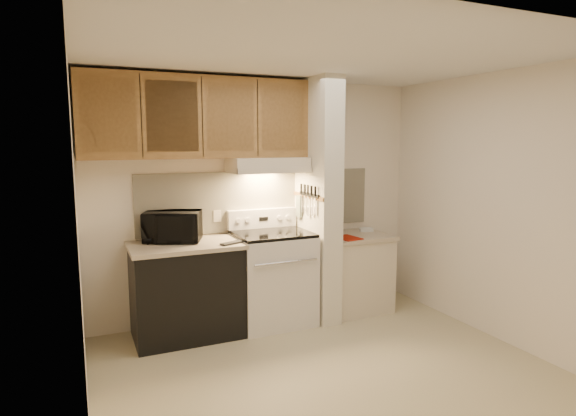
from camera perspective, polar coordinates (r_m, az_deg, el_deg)
floor at (r=4.18m, az=4.47°, el=-18.57°), size 3.60×3.60×0.00m
ceiling at (r=3.80m, az=4.90°, el=17.55°), size 3.60×3.60×0.00m
wall_back at (r=5.15m, az=-3.33°, el=1.07°), size 3.60×2.50×0.02m
wall_left at (r=3.34m, az=-23.61°, el=-3.34°), size 0.02×3.00×2.50m
wall_right at (r=4.91m, az=23.47°, el=0.09°), size 0.02×3.00×2.50m
backsplash at (r=5.14m, az=-3.28°, el=0.89°), size 2.60×0.02×0.63m
range_body at (r=4.99m, az=-1.85°, el=-8.41°), size 0.76×0.65×0.92m
oven_window at (r=4.70m, az=-0.38°, el=-8.94°), size 0.50×0.01×0.30m
oven_handle at (r=4.61m, az=-0.19°, el=-6.45°), size 0.65×0.02×0.02m
cooktop at (r=4.88m, az=-1.87°, el=-3.05°), size 0.74×0.64×0.03m
range_backguard at (r=5.12m, az=-3.07°, el=-1.22°), size 0.76×0.08×0.20m
range_display at (r=5.08m, az=-2.91°, el=-1.29°), size 0.10×0.01×0.04m
range_knob_left_outer at (r=4.99m, az=-5.90°, el=-1.50°), size 0.05×0.02×0.05m
range_knob_left_inner at (r=5.02m, az=-4.81°, el=-1.43°), size 0.05×0.02×0.05m
range_knob_right_inner at (r=5.14m, az=-1.02°, el=-1.17°), size 0.05×0.02×0.05m
range_knob_right_outer at (r=5.18m, az=-0.00°, el=-1.10°), size 0.05×0.02×0.05m
dishwasher_front at (r=4.76m, az=-11.89°, el=-9.70°), size 1.00×0.63×0.87m
left_countertop at (r=4.65m, az=-12.05°, el=-4.35°), size 1.04×0.67×0.04m
spoon_rest at (r=4.55m, az=-6.59°, el=-4.12°), size 0.26×0.17×0.02m
teal_jar at (r=4.80m, az=-16.20°, el=-3.26°), size 0.09×0.09×0.10m
outlet at (r=5.00m, az=-8.37°, el=-0.95°), size 0.08×0.01×0.12m
microwave at (r=4.73m, az=-13.51°, el=-2.13°), size 0.61×0.52×0.29m
partition_pillar at (r=5.04m, az=3.52°, el=0.92°), size 0.22×0.70×2.50m
pillar_trim at (r=4.98m, az=2.34°, el=1.42°), size 0.01×0.70×0.04m
knife_strip at (r=4.93m, az=2.54°, el=1.59°), size 0.02×0.42×0.04m
knife_blade_a at (r=4.80m, az=3.20°, el=0.21°), size 0.01×0.03×0.16m
knife_handle_a at (r=4.78m, az=3.26°, el=1.98°), size 0.02×0.02×0.10m
knife_blade_b at (r=4.86m, az=2.85°, el=0.19°), size 0.01×0.04×0.18m
knife_handle_b at (r=4.85m, az=2.82°, el=2.08°), size 0.02×0.02×0.10m
knife_blade_c at (r=4.94m, az=2.40°, el=0.20°), size 0.01×0.04×0.20m
knife_handle_c at (r=4.92m, az=2.37°, el=2.17°), size 0.02×0.02×0.10m
knife_blade_d at (r=5.01m, az=1.99°, el=0.54°), size 0.01×0.04×0.16m
knife_handle_d at (r=4.98m, az=2.03°, el=2.24°), size 0.02×0.02×0.10m
knife_blade_e at (r=5.08m, az=1.61°, el=0.53°), size 0.01×0.04×0.18m
knife_handle_e at (r=5.07m, az=1.57°, el=2.34°), size 0.02×0.02×0.10m
oven_mitt at (r=5.14m, az=1.33°, el=0.21°), size 0.03×0.10×0.23m
right_cab_base at (r=5.43m, az=7.80°, el=-7.74°), size 0.70×0.60×0.81m
right_countertop at (r=5.33m, az=7.89°, el=-3.33°), size 0.74×0.64×0.04m
red_folder at (r=5.10m, az=7.06°, el=-3.53°), size 0.25×0.31×0.01m
white_box at (r=5.52m, az=9.25°, el=-2.54°), size 0.17×0.14×0.04m
range_hood at (r=4.91m, az=-2.46°, el=5.14°), size 0.78×0.44×0.15m
hood_lip at (r=4.72m, az=-1.52°, el=4.48°), size 0.78×0.04×0.06m
upper_cabinets at (r=4.75m, az=-10.60°, el=10.47°), size 2.18×0.33×0.77m
cab_door_a at (r=4.46m, az=-20.54°, el=10.27°), size 0.46×0.01×0.63m
cab_gap_a at (r=4.49m, az=-17.01°, el=10.41°), size 0.01×0.01×0.73m
cab_door_b at (r=4.53m, az=-13.54°, el=10.51°), size 0.46×0.01×0.63m
cab_gap_b at (r=4.59m, az=-10.13°, el=10.57°), size 0.01×0.01×0.73m
cab_door_c at (r=4.66m, az=-6.83°, el=10.60°), size 0.46×0.01×0.63m
cab_gap_c at (r=4.75m, az=-3.63°, el=10.59°), size 0.01×0.01×0.73m
cab_door_d at (r=4.85m, az=-0.56°, el=10.55°), size 0.46×0.01×0.63m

